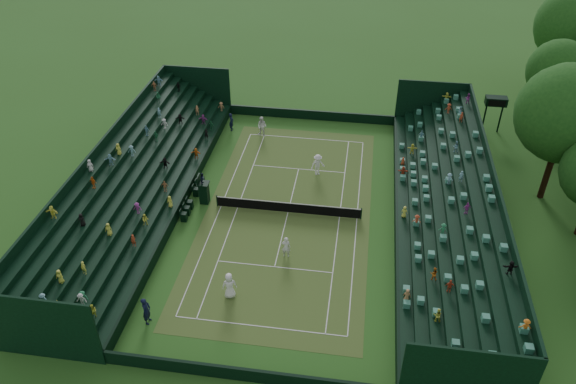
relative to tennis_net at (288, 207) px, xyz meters
name	(u,v)px	position (x,y,z in m)	size (l,w,h in m)	color
ground	(288,212)	(0.00, 0.00, -0.53)	(160.00, 160.00, 0.00)	#2D5F1E
court_surface	(288,212)	(0.00, 0.00, -0.52)	(12.97, 26.77, 0.01)	#2F6A23
perimeter_wall_north	(311,115)	(0.00, 15.88, -0.03)	(17.17, 0.20, 1.00)	black
perimeter_wall_south	(246,375)	(0.00, -15.88, -0.03)	(17.17, 0.20, 1.00)	black
perimeter_wall_east	(396,217)	(8.48, 0.00, -0.03)	(0.20, 31.77, 1.00)	black
perimeter_wall_west	(185,198)	(-8.48, 0.00, -0.03)	(0.20, 31.77, 1.00)	black
north_grandstand	(454,211)	(12.66, 0.00, 1.02)	(6.60, 32.00, 4.90)	black
south_grandstand	(133,183)	(-12.66, 0.00, 1.02)	(6.60, 32.00, 4.90)	black
tennis_net	(288,207)	(0.00, 0.00, 0.00)	(11.67, 0.10, 1.06)	black
scoreboard_tower	(496,102)	(17.75, 16.00, 2.62)	(2.00, 1.00, 3.70)	black
umpire_chair	(204,190)	(-6.93, 0.36, 0.68)	(0.90, 0.90, 2.83)	black
courtside_chairs	(193,198)	(-7.89, 0.26, -0.13)	(0.48, 5.45, 1.04)	black
player_near_west	(229,286)	(-2.44, -9.63, 0.47)	(0.97, 0.63, 1.98)	white
player_near_east	(286,247)	(0.63, -5.14, 0.34)	(0.63, 0.42, 1.74)	white
player_far_west	(262,126)	(-4.33, 11.90, 0.46)	(0.96, 0.75, 1.97)	white
player_far_east	(318,165)	(1.74, 5.83, 0.46)	(1.27, 0.74, 1.97)	white
line_judge_north	(231,122)	(-7.50, 12.49, 0.38)	(0.66, 0.43, 1.82)	black
line_judge_south	(146,311)	(-7.04, -12.55, 0.48)	(0.73, 0.48, 2.01)	black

